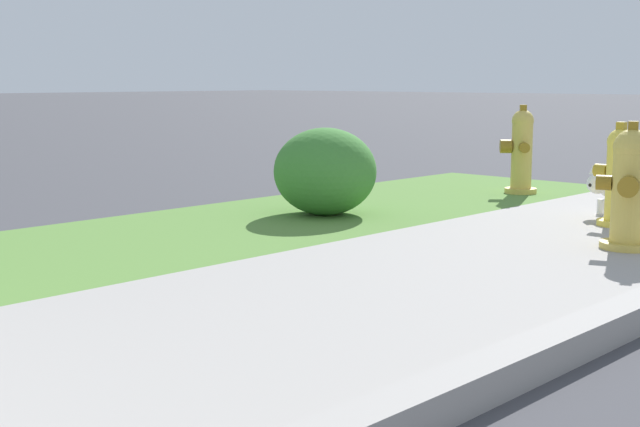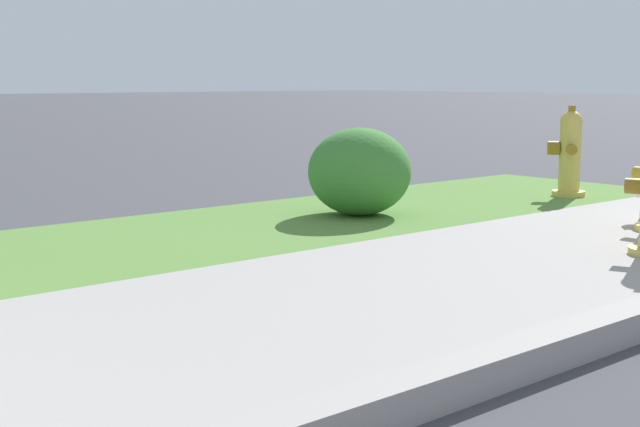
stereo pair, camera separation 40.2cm
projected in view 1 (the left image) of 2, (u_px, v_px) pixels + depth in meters
The scene contains 5 objects.
fire_hydrant_by_grass_verge at pixel (630, 189), 5.26m from camera, with size 0.37×0.40×0.77m.
fire_hydrant_near_corner at pixel (521, 151), 7.89m from camera, with size 0.34×0.33×0.79m.
fire_hydrant_far_end at pixel (619, 177), 6.10m from camera, with size 0.32×0.36×0.72m.
small_white_dog at pixel (613, 187), 6.64m from camera, with size 0.50×0.28×0.39m.
shrub_bush_near_lamp at pixel (325, 172), 6.65m from camera, with size 0.77×0.77×0.66m.
Camera 1 is at (0.99, -2.63, 1.01)m, focal length 50.00 mm.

